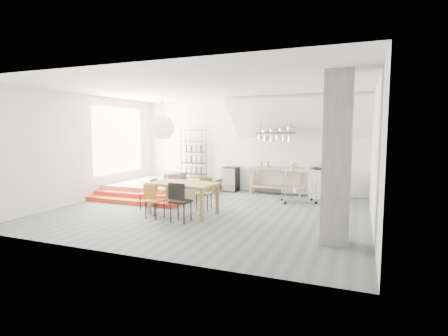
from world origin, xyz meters
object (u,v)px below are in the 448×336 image
at_px(dining_table, 183,186).
at_px(mini_fridge, 231,179).
at_px(rolling_cart, 299,182).
at_px(stove, 319,182).

relative_size(dining_table, mini_fridge, 2.07).
bearing_deg(rolling_cart, mini_fridge, 133.12).
height_order(stove, rolling_cart, stove).
distance_m(dining_table, mini_fridge, 3.69).
bearing_deg(dining_table, mini_fridge, 95.55).
bearing_deg(stove, mini_fridge, 179.17).
distance_m(stove, rolling_cart, 1.21).
bearing_deg(stove, rolling_cart, -112.85).
bearing_deg(mini_fridge, dining_table, -88.87).
bearing_deg(dining_table, stove, 55.20).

